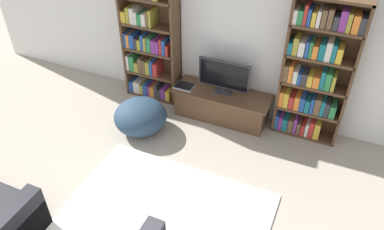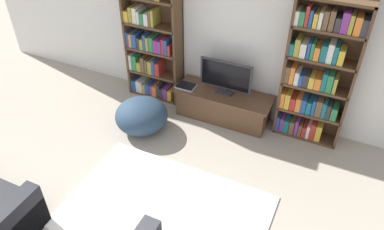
{
  "view_description": "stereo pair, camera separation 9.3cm",
  "coord_description": "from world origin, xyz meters",
  "px_view_note": "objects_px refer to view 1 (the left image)",
  "views": [
    {
      "loc": [
        1.53,
        -0.5,
        3.54
      ],
      "look_at": [
        0.03,
        2.92,
        0.7
      ],
      "focal_mm": 35.0,
      "sensor_mm": 36.0,
      "label": 1
    },
    {
      "loc": [
        1.62,
        -0.46,
        3.54
      ],
      "look_at": [
        0.03,
        2.92,
        0.7
      ],
      "focal_mm": 35.0,
      "sensor_mm": 36.0,
      "label": 2
    }
  ],
  "objects_px": {
    "bookshelf_left": "(149,40)",
    "television": "(224,76)",
    "beanbag_ottoman": "(140,116)",
    "bookshelf_right": "(315,73)",
    "laptop": "(184,86)",
    "tv_stand": "(222,105)"
  },
  "relations": [
    {
      "from": "television",
      "to": "laptop",
      "type": "relative_size",
      "value": 2.7
    },
    {
      "from": "television",
      "to": "beanbag_ottoman",
      "type": "bearing_deg",
      "value": -141.27
    },
    {
      "from": "bookshelf_left",
      "to": "tv_stand",
      "type": "bearing_deg",
      "value": -6.22
    },
    {
      "from": "bookshelf_left",
      "to": "television",
      "type": "height_order",
      "value": "bookshelf_left"
    },
    {
      "from": "bookshelf_left",
      "to": "television",
      "type": "bearing_deg",
      "value": -5.4
    },
    {
      "from": "bookshelf_left",
      "to": "television",
      "type": "distance_m",
      "value": 1.31
    },
    {
      "from": "bookshelf_left",
      "to": "bookshelf_right",
      "type": "distance_m",
      "value": 2.49
    },
    {
      "from": "laptop",
      "to": "beanbag_ottoman",
      "type": "distance_m",
      "value": 0.82
    },
    {
      "from": "laptop",
      "to": "beanbag_ottoman",
      "type": "relative_size",
      "value": 0.38
    },
    {
      "from": "tv_stand",
      "to": "laptop",
      "type": "height_order",
      "value": "laptop"
    },
    {
      "from": "bookshelf_left",
      "to": "bookshelf_right",
      "type": "xyz_separation_m",
      "value": [
        2.49,
        -0.0,
        0.02
      ]
    },
    {
      "from": "bookshelf_left",
      "to": "tv_stand",
      "type": "height_order",
      "value": "bookshelf_left"
    },
    {
      "from": "bookshelf_right",
      "to": "laptop",
      "type": "distance_m",
      "value": 1.9
    },
    {
      "from": "television",
      "to": "beanbag_ottoman",
      "type": "height_order",
      "value": "television"
    },
    {
      "from": "bookshelf_left",
      "to": "laptop",
      "type": "height_order",
      "value": "bookshelf_left"
    },
    {
      "from": "bookshelf_right",
      "to": "tv_stand",
      "type": "height_order",
      "value": "bookshelf_right"
    },
    {
      "from": "bookshelf_left",
      "to": "laptop",
      "type": "bearing_deg",
      "value": -18.02
    },
    {
      "from": "bookshelf_left",
      "to": "television",
      "type": "relative_size",
      "value": 2.63
    },
    {
      "from": "bookshelf_left",
      "to": "beanbag_ottoman",
      "type": "relative_size",
      "value": 2.67
    },
    {
      "from": "television",
      "to": "bookshelf_right",
      "type": "bearing_deg",
      "value": 5.59
    },
    {
      "from": "bookshelf_right",
      "to": "television",
      "type": "distance_m",
      "value": 1.25
    },
    {
      "from": "bookshelf_right",
      "to": "television",
      "type": "xyz_separation_m",
      "value": [
        -1.22,
        -0.12,
        -0.29
      ]
    }
  ]
}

